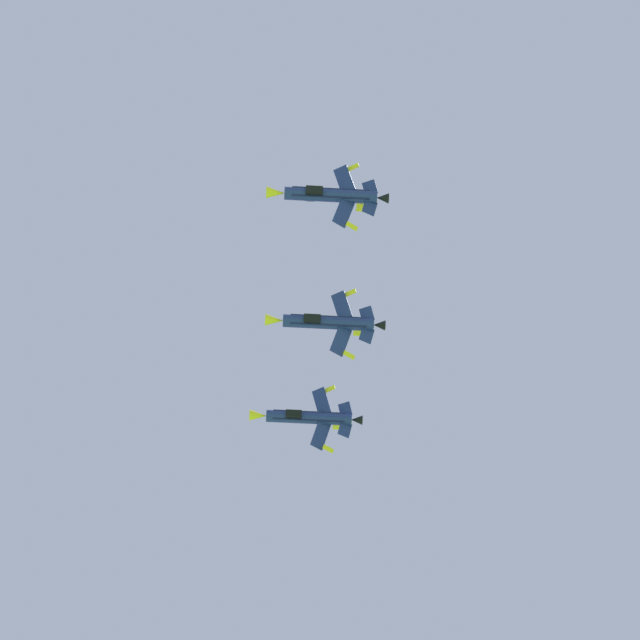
# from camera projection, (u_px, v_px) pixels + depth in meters

# --- Properties ---
(fighter_jet_lead) EXTENTS (15.96, 6.89, 8.08)m
(fighter_jet_lead) POSITION_uv_depth(u_px,v_px,m) (328.00, 195.00, 135.74)
(fighter_jet_lead) COLOR navy
(fighter_jet_left_wing) EXTENTS (15.96, 6.94, 8.04)m
(fighter_jet_left_wing) POSITION_uv_depth(u_px,v_px,m) (326.00, 323.00, 138.31)
(fighter_jet_left_wing) COLOR navy
(fighter_jet_right_wing) EXTENTS (15.96, 6.49, 8.37)m
(fighter_jet_right_wing) POSITION_uv_depth(u_px,v_px,m) (307.00, 418.00, 147.24)
(fighter_jet_right_wing) COLOR navy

